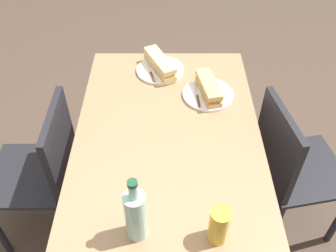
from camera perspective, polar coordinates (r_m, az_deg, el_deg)
ground_plane at (r=2.22m, az=0.00°, el=-14.60°), size 8.00×8.00×0.00m
dining_table at (r=1.70m, az=0.00°, el=-3.34°), size 1.18×0.80×0.76m
chair_far at (r=1.91m, az=-18.31°, el=-6.31°), size 0.40×0.40×0.85m
chair_near at (r=1.92m, az=18.24°, el=-5.91°), size 0.47×0.47×0.85m
plate_near at (r=1.78m, az=6.20°, el=4.85°), size 0.24×0.24×0.01m
baguette_sandwich_near at (r=1.76m, az=6.30°, el=5.89°), size 0.24×0.12×0.07m
knife_near at (r=1.75m, az=4.57°, el=4.66°), size 0.18×0.02×0.01m
plate_far at (r=1.93m, az=-1.23°, el=8.63°), size 0.24×0.24×0.01m
baguette_sandwich_far at (r=1.91m, az=-1.25°, el=9.64°), size 0.26×0.17×0.07m
knife_far at (r=1.90m, az=-2.67°, el=8.26°), size 0.18×0.06×0.01m
water_bottle at (r=1.21m, az=-4.99°, el=-13.48°), size 0.07×0.07×0.28m
beer_glass at (r=1.25m, az=7.94°, el=-14.96°), size 0.07×0.07×0.15m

